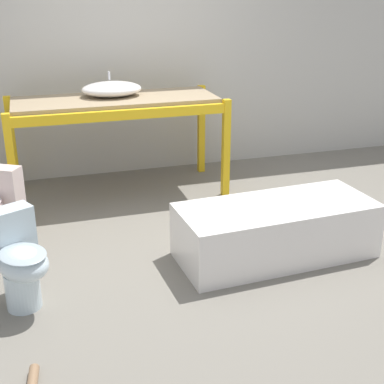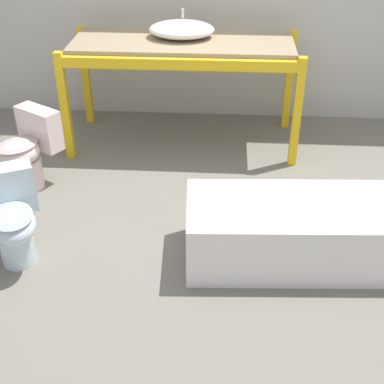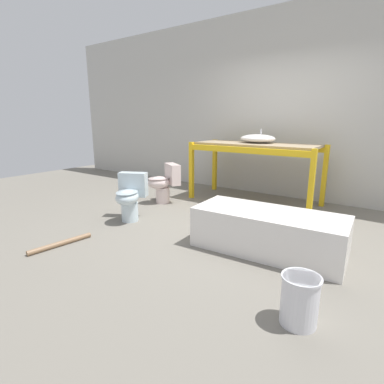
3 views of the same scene
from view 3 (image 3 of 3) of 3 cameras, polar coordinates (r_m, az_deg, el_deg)
ground_plane at (r=4.11m, az=8.29°, el=-5.95°), size 12.00×12.00×0.00m
warehouse_wall_rear at (r=5.59m, az=17.95°, el=15.45°), size 10.80×0.08×3.20m
shelving_rack at (r=5.06m, az=12.02°, el=7.55°), size 2.10×0.86×0.99m
sink_basin at (r=5.13m, az=12.40°, el=9.91°), size 0.59×0.46×0.22m
bathtub_main at (r=3.27m, az=14.27°, el=-6.75°), size 1.57×0.73×0.44m
toilet_near at (r=5.00m, az=-5.30°, el=1.84°), size 0.56×0.61×0.65m
toilet_far at (r=4.19m, az=-11.75°, el=-0.75°), size 0.53×0.61×0.65m
bucket_white at (r=2.28m, az=19.82°, el=-18.65°), size 0.27×0.27×0.36m
loose_pipe at (r=3.68m, az=-23.73°, el=-8.96°), size 0.14×0.71×0.06m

